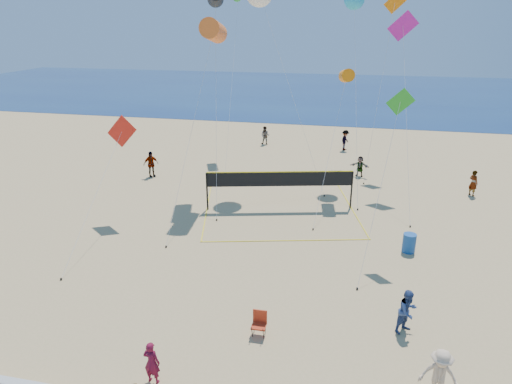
% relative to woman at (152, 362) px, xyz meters
% --- Properties ---
extents(ground, '(120.00, 120.00, 0.00)m').
position_rel_woman_xyz_m(ground, '(2.19, 1.52, -0.75)').
color(ground, tan).
rests_on(ground, ground).
extents(ocean, '(140.00, 50.00, 0.03)m').
position_rel_woman_xyz_m(ocean, '(2.19, 63.52, -0.74)').
color(ocean, navy).
rests_on(ocean, ground).
extents(woman, '(0.57, 0.40, 1.50)m').
position_rel_woman_xyz_m(woman, '(0.00, 0.00, 0.00)').
color(woman, maroon).
rests_on(woman, ground).
extents(bystander_a, '(1.05, 1.04, 1.71)m').
position_rel_woman_xyz_m(bystander_a, '(8.07, 4.30, 0.11)').
color(bystander_a, navy).
rests_on(bystander_a, ground).
extents(bystander_b, '(1.22, 0.78, 1.79)m').
position_rel_woman_xyz_m(bystander_b, '(8.68, 1.12, 0.14)').
color(bystander_b, '#D6B38E').
rests_on(bystander_b, ground).
extents(far_person_0, '(1.12, 1.11, 1.90)m').
position_rel_woman_xyz_m(far_person_0, '(-8.52, 18.86, 0.20)').
color(far_person_0, gray).
rests_on(far_person_0, ground).
extents(far_person_1, '(1.46, 0.77, 1.50)m').
position_rel_woman_xyz_m(far_person_1, '(6.36, 22.16, -0.00)').
color(far_person_1, gray).
rests_on(far_person_1, ground).
extents(far_person_2, '(0.71, 0.75, 1.72)m').
position_rel_woman_xyz_m(far_person_2, '(13.56, 19.69, 0.11)').
color(far_person_2, gray).
rests_on(far_person_2, ground).
extents(far_person_3, '(0.88, 0.73, 1.67)m').
position_rel_woman_xyz_m(far_person_3, '(-2.14, 29.58, 0.08)').
color(far_person_3, gray).
rests_on(far_person_3, ground).
extents(far_person_4, '(0.99, 1.30, 1.78)m').
position_rel_woman_xyz_m(far_person_4, '(5.08, 29.16, 0.14)').
color(far_person_4, gray).
rests_on(far_person_4, ground).
extents(camp_chair, '(0.52, 0.64, 1.07)m').
position_rel_woman_xyz_m(camp_chair, '(2.83, 2.99, -0.21)').
color(camp_chair, '#B62E14').
rests_on(camp_chair, ground).
extents(trash_barrel, '(0.72, 0.72, 0.96)m').
position_rel_woman_xyz_m(trash_barrel, '(8.77, 10.75, -0.27)').
color(trash_barrel, '#164991').
rests_on(trash_barrel, ground).
extents(volleyball_net, '(10.76, 10.65, 2.38)m').
position_rel_woman_xyz_m(volleyball_net, '(1.61, 14.86, 0.88)').
color(volleyball_net, black).
rests_on(volleyball_net, ground).
extents(kite_0, '(1.45, 9.27, 10.94)m').
position_rel_woman_xyz_m(kite_0, '(-2.70, 16.40, 9.42)').
color(kite_0, orange).
rests_on(kite_0, ground).
extents(kite_2, '(1.68, 7.60, 8.07)m').
position_rel_woman_xyz_m(kite_2, '(5.02, 18.80, 6.79)').
color(kite_2, orange).
rests_on(kite_2, ground).
extents(kite_3, '(1.93, 7.59, 5.96)m').
position_rel_woman_xyz_m(kite_3, '(-6.85, 11.86, 4.06)').
color(kite_3, red).
rests_on(kite_3, ground).
extents(kite_4, '(2.01, 4.82, 7.94)m').
position_rel_woman_xyz_m(kite_4, '(7.56, 10.94, 5.98)').
color(kite_4, green).
rests_on(kite_4, ground).
extents(kite_5, '(1.93, 7.82, 11.36)m').
position_rel_woman_xyz_m(kite_5, '(8.30, 20.99, 9.15)').
color(kite_5, '#D11BA4').
rests_on(kite_5, ground).
extents(kite_9, '(2.05, 5.37, 12.69)m').
position_rel_woman_xyz_m(kite_9, '(7.82, 25.28, 10.32)').
color(kite_9, orange).
rests_on(kite_9, ground).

